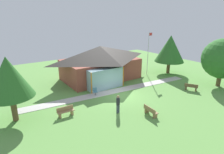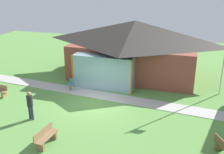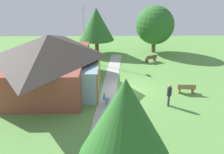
{
  "view_description": "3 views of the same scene",
  "coord_description": "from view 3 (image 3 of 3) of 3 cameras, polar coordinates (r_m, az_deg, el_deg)",
  "views": [
    {
      "loc": [
        -11.92,
        -15.36,
        8.43
      ],
      "look_at": [
        0.46,
        2.67,
        1.37
      ],
      "focal_mm": 30.14,
      "sensor_mm": 36.0,
      "label": 1
    },
    {
      "loc": [
        5.84,
        -14.85,
        7.61
      ],
      "look_at": [
        0.74,
        1.6,
        1.43
      ],
      "focal_mm": 42.94,
      "sensor_mm": 36.0,
      "label": 2
    },
    {
      "loc": [
        -18.5,
        1.57,
        8.75
      ],
      "look_at": [
        -0.57,
        1.23,
        1.49
      ],
      "focal_mm": 38.01,
      "sensor_mm": 36.0,
      "label": 3
    }
  ],
  "objects": [
    {
      "name": "ground_plane",
      "position": [
        20.53,
        3.41,
        -3.23
      ],
      "size": [
        44.0,
        44.0,
        0.0
      ],
      "primitive_type": "plane",
      "color": "#609947"
    },
    {
      "name": "pavilion",
      "position": [
        21.18,
        -14.31,
        3.9
      ],
      "size": [
        11.0,
        7.85,
        4.62
      ],
      "color": "brown",
      "rests_on": "ground_plane"
    },
    {
      "name": "footpath",
      "position": [
        20.46,
        -0.74,
        -3.23
      ],
      "size": [
        21.4,
        3.37,
        0.03
      ],
      "primitive_type": "cube",
      "rotation": [
        0.0,
        0.0,
        -0.1
      ],
      "color": "#BCB7B2",
      "rests_on": "ground_plane"
    },
    {
      "name": "flagpole",
      "position": [
        27.12,
        -6.76,
        10.69
      ],
      "size": [
        0.64,
        0.08,
        6.36
      ],
      "color": "silver",
      "rests_on": "ground_plane"
    },
    {
      "name": "bench_front_center",
      "position": [
        20.78,
        17.37,
        -2.71
      ],
      "size": [
        0.54,
        1.53,
        0.84
      ],
      "rotation": [
        0.0,
        0.0,
        4.64
      ],
      "color": "olive",
      "rests_on": "ground_plane"
    },
    {
      "name": "bench_mid_left",
      "position": [
        14.49,
        8.58,
        -13.41
      ],
      "size": [
        1.52,
        0.51,
        0.84
      ],
      "rotation": [
        0.0,
        0.0,
        3.1
      ],
      "color": "#9E7A51",
      "rests_on": "ground_plane"
    },
    {
      "name": "bench_lawn_far_right",
      "position": [
        27.97,
        9.33,
        4.38
      ],
      "size": [
        1.09,
        1.53,
        0.84
      ],
      "rotation": [
        0.0,
        0.0,
        5.2
      ],
      "color": "brown",
      "rests_on": "ground_plane"
    },
    {
      "name": "patio_chair_west",
      "position": [
        18.07,
        -1.48,
        -5.42
      ],
      "size": [
        0.54,
        0.54,
        0.86
      ],
      "rotation": [
        0.0,
        0.0,
        2.88
      ],
      "color": "teal",
      "rests_on": "ground_plane"
    },
    {
      "name": "visitor_strolling_lawn",
      "position": [
        18.12,
        13.6,
        -3.87
      ],
      "size": [
        0.34,
        0.34,
        1.74
      ],
      "rotation": [
        0.0,
        0.0,
        6.18
      ],
      "color": "#2D3347",
      "rests_on": "ground_plane"
    },
    {
      "name": "tree_east_hedge",
      "position": [
        30.22,
        -3.78,
        12.57
      ],
      "size": [
        4.4,
        4.4,
        5.8
      ],
      "color": "brown",
      "rests_on": "ground_plane"
    },
    {
      "name": "tree_far_east",
      "position": [
        31.45,
        10.28,
        12.15
      ],
      "size": [
        4.89,
        4.89,
        5.98
      ],
      "color": "brown",
      "rests_on": "ground_plane"
    },
    {
      "name": "tree_west_hedge",
      "position": [
        9.26,
        3.13,
        -10.06
      ],
      "size": [
        3.7,
        3.7,
        5.52
      ],
      "color": "brown",
      "rests_on": "ground_plane"
    }
  ]
}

